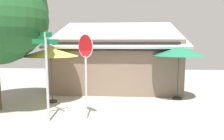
# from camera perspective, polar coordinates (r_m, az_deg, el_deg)

# --- Properties ---
(ground_plane) EXTENTS (28.00, 28.00, 0.10)m
(ground_plane) POSITION_cam_1_polar(r_m,az_deg,el_deg) (8.58, -0.69, -12.05)
(ground_plane) COLOR #9E9B93
(cafe_building) EXTENTS (7.53, 5.95, 4.25)m
(cafe_building) POSITION_cam_1_polar(r_m,az_deg,el_deg) (13.59, 1.42, 2.20)
(cafe_building) COLOR #705B4C
(cafe_building) RESTS_ON ground
(street_sign_post) EXTENTS (0.73, 0.72, 3.16)m
(street_sign_post) POSITION_cam_1_polar(r_m,az_deg,el_deg) (7.76, -17.03, 0.67)
(street_sign_post) COLOR #A8AAB2
(street_sign_post) RESTS_ON ground
(stop_sign) EXTENTS (0.62, 0.57, 3.10)m
(stop_sign) POSITION_cam_1_polar(r_m,az_deg,el_deg) (7.61, -7.03, 2.65)
(stop_sign) COLOR #A8AAB2
(stop_sign) RESTS_ON ground
(patio_umbrella_mustard_left) EXTENTS (2.52, 2.52, 2.63)m
(patio_umbrella_mustard_left) POSITION_cam_1_polar(r_m,az_deg,el_deg) (10.20, -16.04, 4.54)
(patio_umbrella_mustard_left) COLOR black
(patio_umbrella_mustard_left) RESTS_ON ground
(patio_umbrella_forest_green_center) EXTENTS (2.46, 2.46, 2.69)m
(patio_umbrella_forest_green_center) POSITION_cam_1_polar(r_m,az_deg,el_deg) (10.84, 17.45, 4.79)
(patio_umbrella_forest_green_center) COLOR black
(patio_umbrella_forest_green_center) RESTS_ON ground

